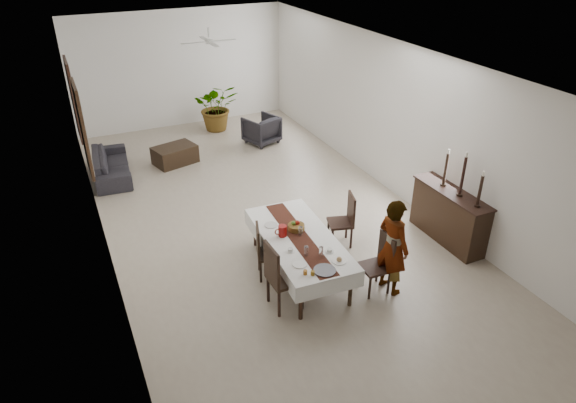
% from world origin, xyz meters
% --- Properties ---
extents(floor, '(6.00, 12.00, 0.00)m').
position_xyz_m(floor, '(0.00, 0.00, 0.00)').
color(floor, '#B6A890').
rests_on(floor, ground).
extents(ceiling, '(6.00, 12.00, 0.02)m').
position_xyz_m(ceiling, '(0.00, 0.00, 3.20)').
color(ceiling, white).
rests_on(ceiling, wall_back).
extents(wall_back, '(6.00, 0.02, 3.20)m').
position_xyz_m(wall_back, '(0.00, 6.00, 1.60)').
color(wall_back, white).
rests_on(wall_back, floor).
extents(wall_front, '(6.00, 0.02, 3.20)m').
position_xyz_m(wall_front, '(0.00, -6.00, 1.60)').
color(wall_front, white).
rests_on(wall_front, floor).
extents(wall_left, '(0.02, 12.00, 3.20)m').
position_xyz_m(wall_left, '(-3.00, 0.00, 1.60)').
color(wall_left, white).
rests_on(wall_left, floor).
extents(wall_right, '(0.02, 12.00, 3.20)m').
position_xyz_m(wall_right, '(3.00, 0.00, 1.60)').
color(wall_right, white).
rests_on(wall_right, floor).
extents(dining_table_top, '(1.07, 2.30, 0.05)m').
position_xyz_m(dining_table_top, '(-0.17, -1.93, 0.68)').
color(dining_table_top, black).
rests_on(dining_table_top, table_leg_fl).
extents(table_leg_fl, '(0.07, 0.07, 0.66)m').
position_xyz_m(table_leg_fl, '(-0.65, -2.97, 0.33)').
color(table_leg_fl, black).
rests_on(table_leg_fl, floor).
extents(table_leg_fr, '(0.07, 0.07, 0.66)m').
position_xyz_m(table_leg_fr, '(0.17, -3.02, 0.33)').
color(table_leg_fr, black).
rests_on(table_leg_fr, floor).
extents(table_leg_bl, '(0.07, 0.07, 0.66)m').
position_xyz_m(table_leg_bl, '(-0.52, -0.84, 0.33)').
color(table_leg_bl, black).
rests_on(table_leg_bl, floor).
extents(table_leg_br, '(0.07, 0.07, 0.66)m').
position_xyz_m(table_leg_br, '(0.30, -0.89, 0.33)').
color(table_leg_br, black).
rests_on(table_leg_br, floor).
extents(tablecloth_top, '(1.25, 2.48, 0.01)m').
position_xyz_m(tablecloth_top, '(-0.17, -1.93, 0.71)').
color(tablecloth_top, white).
rests_on(tablecloth_top, dining_table_top).
extents(tablecloth_drape_left, '(0.15, 2.41, 0.28)m').
position_xyz_m(tablecloth_drape_left, '(-0.72, -1.90, 0.57)').
color(tablecloth_drape_left, white).
rests_on(tablecloth_drape_left, dining_table_top).
extents(tablecloth_drape_right, '(0.15, 2.41, 0.28)m').
position_xyz_m(tablecloth_drape_right, '(0.37, -1.96, 0.57)').
color(tablecloth_drape_right, silver).
rests_on(tablecloth_drape_right, dining_table_top).
extents(tablecloth_drape_near, '(1.10, 0.07, 0.28)m').
position_xyz_m(tablecloth_drape_near, '(-0.25, -3.13, 0.57)').
color(tablecloth_drape_near, silver).
rests_on(tablecloth_drape_near, dining_table_top).
extents(tablecloth_drape_far, '(1.10, 0.07, 0.28)m').
position_xyz_m(tablecloth_drape_far, '(-0.10, -0.73, 0.57)').
color(tablecloth_drape_far, silver).
rests_on(tablecloth_drape_far, dining_table_top).
extents(table_runner, '(0.46, 2.36, 0.00)m').
position_xyz_m(table_runner, '(-0.17, -1.93, 0.71)').
color(table_runner, '#532417').
rests_on(table_runner, tablecloth_top).
extents(red_pitcher, '(0.15, 0.15, 0.19)m').
position_xyz_m(red_pitcher, '(-0.40, -1.77, 0.81)').
color(red_pitcher, maroon).
rests_on(red_pitcher, tablecloth_top).
extents(pitcher_handle, '(0.11, 0.03, 0.11)m').
position_xyz_m(pitcher_handle, '(-0.48, -1.77, 0.81)').
color(pitcher_handle, maroon).
rests_on(pitcher_handle, red_pitcher).
extents(wine_glass_near, '(0.07, 0.07, 0.16)m').
position_xyz_m(wine_glass_near, '(-0.10, -2.54, 0.79)').
color(wine_glass_near, white).
rests_on(wine_glass_near, tablecloth_top).
extents(wine_glass_mid, '(0.07, 0.07, 0.16)m').
position_xyz_m(wine_glass_mid, '(-0.30, -2.44, 0.79)').
color(wine_glass_mid, silver).
rests_on(wine_glass_mid, tablecloth_top).
extents(wine_glass_far, '(0.07, 0.07, 0.16)m').
position_xyz_m(wine_glass_far, '(-0.12, -1.88, 0.79)').
color(wine_glass_far, white).
rests_on(wine_glass_far, tablecloth_top).
extents(teacup_right, '(0.08, 0.08, 0.06)m').
position_xyz_m(teacup_right, '(0.07, -2.51, 0.74)').
color(teacup_right, silver).
rests_on(teacup_right, saucer_right).
extents(saucer_right, '(0.14, 0.14, 0.01)m').
position_xyz_m(saucer_right, '(0.07, -2.51, 0.72)').
color(saucer_right, white).
rests_on(saucer_right, tablecloth_top).
extents(teacup_left, '(0.08, 0.08, 0.06)m').
position_xyz_m(teacup_left, '(-0.47, -2.24, 0.74)').
color(teacup_left, silver).
rests_on(teacup_left, saucer_left).
extents(saucer_left, '(0.14, 0.14, 0.01)m').
position_xyz_m(saucer_left, '(-0.47, -2.24, 0.72)').
color(saucer_left, white).
rests_on(saucer_left, tablecloth_top).
extents(plate_near_right, '(0.22, 0.22, 0.01)m').
position_xyz_m(plate_near_right, '(0.08, -2.79, 0.72)').
color(plate_near_right, white).
rests_on(plate_near_right, tablecloth_top).
extents(bread_near_right, '(0.08, 0.08, 0.08)m').
position_xyz_m(bread_near_right, '(0.08, -2.79, 0.75)').
color(bread_near_right, tan).
rests_on(bread_near_right, plate_near_right).
extents(plate_near_left, '(0.22, 0.22, 0.01)m').
position_xyz_m(plate_near_left, '(-0.50, -2.61, 0.72)').
color(plate_near_left, white).
rests_on(plate_near_left, tablecloth_top).
extents(plate_far_left, '(0.22, 0.22, 0.01)m').
position_xyz_m(plate_far_left, '(-0.44, -1.40, 0.72)').
color(plate_far_left, silver).
rests_on(plate_far_left, tablecloth_top).
extents(serving_tray, '(0.34, 0.34, 0.02)m').
position_xyz_m(serving_tray, '(-0.23, -2.91, 0.72)').
color(serving_tray, '#3B3A3F').
rests_on(serving_tray, tablecloth_top).
extents(jam_jar_a, '(0.06, 0.06, 0.07)m').
position_xyz_m(jam_jar_a, '(-0.44, -2.93, 0.75)').
color(jam_jar_a, brown).
rests_on(jam_jar_a, tablecloth_top).
extents(jam_jar_b, '(0.06, 0.06, 0.07)m').
position_xyz_m(jam_jar_b, '(-0.53, -2.86, 0.75)').
color(jam_jar_b, '#9A5A16').
rests_on(jam_jar_b, tablecloth_top).
extents(fruit_basket, '(0.28, 0.28, 0.09)m').
position_xyz_m(fruit_basket, '(-0.11, -1.70, 0.76)').
color(fruit_basket, brown).
rests_on(fruit_basket, tablecloth_top).
extents(fruit_red, '(0.08, 0.08, 0.08)m').
position_xyz_m(fruit_red, '(-0.08, -1.68, 0.83)').
color(fruit_red, '#A21C10').
rests_on(fruit_red, fruit_basket).
extents(fruit_green, '(0.07, 0.07, 0.07)m').
position_xyz_m(fruit_green, '(-0.15, -1.67, 0.83)').
color(fruit_green, '#437222').
rests_on(fruit_green, fruit_basket).
extents(chair_right_near_seat, '(0.44, 0.44, 0.05)m').
position_xyz_m(chair_right_near_seat, '(0.71, -2.85, 0.44)').
color(chair_right_near_seat, black).
rests_on(chair_right_near_seat, chair_right_near_leg_fl).
extents(chair_right_near_leg_fl, '(0.04, 0.04, 0.42)m').
position_xyz_m(chair_right_near_leg_fl, '(0.88, -3.02, 0.21)').
color(chair_right_near_leg_fl, black).
rests_on(chair_right_near_leg_fl, floor).
extents(chair_right_near_leg_fr, '(0.04, 0.04, 0.42)m').
position_xyz_m(chair_right_near_leg_fr, '(0.89, -2.68, 0.21)').
color(chair_right_near_leg_fr, black).
rests_on(chair_right_near_leg_fr, floor).
extents(chair_right_near_leg_bl, '(0.04, 0.04, 0.42)m').
position_xyz_m(chair_right_near_leg_bl, '(0.54, -3.01, 0.21)').
color(chair_right_near_leg_bl, black).
rests_on(chair_right_near_leg_bl, floor).
extents(chair_right_near_leg_br, '(0.04, 0.04, 0.42)m').
position_xyz_m(chair_right_near_leg_br, '(0.55, -2.67, 0.21)').
color(chair_right_near_leg_br, black).
rests_on(chair_right_near_leg_br, floor).
extents(chair_right_near_back, '(0.05, 0.42, 0.54)m').
position_xyz_m(chair_right_near_back, '(0.91, -2.85, 0.73)').
color(chair_right_near_back, black).
rests_on(chair_right_near_back, chair_right_near_seat).
extents(chair_right_far_seat, '(0.53, 0.53, 0.05)m').
position_xyz_m(chair_right_far_seat, '(0.90, -1.44, 0.44)').
color(chair_right_far_seat, black).
rests_on(chair_right_far_seat, chair_right_far_leg_fl).
extents(chair_right_far_leg_fl, '(0.05, 0.05, 0.42)m').
position_xyz_m(chair_right_far_leg_fl, '(1.01, -1.66, 0.21)').
color(chair_right_far_leg_fl, black).
rests_on(chair_right_far_leg_fl, floor).
extents(chair_right_far_leg_fr, '(0.05, 0.05, 0.42)m').
position_xyz_m(chair_right_far_leg_fr, '(1.11, -1.33, 0.21)').
color(chair_right_far_leg_fr, black).
rests_on(chair_right_far_leg_fr, floor).
extents(chair_right_far_leg_bl, '(0.05, 0.05, 0.42)m').
position_xyz_m(chair_right_far_leg_bl, '(0.68, -1.56, 0.21)').
color(chair_right_far_leg_bl, black).
rests_on(chair_right_far_leg_bl, floor).
extents(chair_right_far_leg_br, '(0.05, 0.05, 0.42)m').
position_xyz_m(chair_right_far_leg_br, '(0.78, -1.23, 0.21)').
color(chair_right_far_leg_br, black).
rests_on(chair_right_far_leg_br, floor).
extents(chair_right_far_back, '(0.16, 0.42, 0.54)m').
position_xyz_m(chair_right_far_back, '(1.08, -1.50, 0.73)').
color(chair_right_far_back, black).
rests_on(chair_right_far_back, chair_right_far_seat).
extents(chair_left_near_seat, '(0.49, 0.49, 0.05)m').
position_xyz_m(chair_left_near_seat, '(-0.73, -2.59, 0.50)').
color(chair_left_near_seat, black).
rests_on(chair_left_near_seat, chair_left_near_leg_fl).
extents(chair_left_near_leg_fl, '(0.05, 0.05, 0.47)m').
position_xyz_m(chair_left_near_leg_fl, '(-0.93, -2.40, 0.24)').
color(chair_left_near_leg_fl, black).
rests_on(chair_left_near_leg_fl, floor).
extents(chair_left_near_leg_fr, '(0.05, 0.05, 0.47)m').
position_xyz_m(chair_left_near_leg_fr, '(-0.92, -2.79, 0.24)').
color(chair_left_near_leg_fr, black).
rests_on(chair_left_near_leg_fr, floor).
extents(chair_left_near_leg_bl, '(0.05, 0.05, 0.47)m').
position_xyz_m(chair_left_near_leg_bl, '(-0.54, -2.39, 0.24)').
color(chair_left_near_leg_bl, black).
rests_on(chair_left_near_leg_bl, floor).
extents(chair_left_near_leg_br, '(0.05, 0.05, 0.47)m').
position_xyz_m(chair_left_near_leg_br, '(-0.53, -2.78, 0.24)').
color(chair_left_near_leg_br, black).
rests_on(chair_left_near_leg_br, floor).
extents(chair_left_near_back, '(0.06, 0.48, 0.61)m').
position_xyz_m(chair_left_near_back, '(-0.95, -2.59, 0.83)').
color(chair_left_near_back, black).
rests_on(chair_left_near_back, chair_left_near_seat).
extents(chair_left_far_seat, '(0.51, 0.51, 0.05)m').
position_xyz_m(chair_left_far_seat, '(-0.64, -1.79, 0.43)').
color(chair_left_far_seat, black).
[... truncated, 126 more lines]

